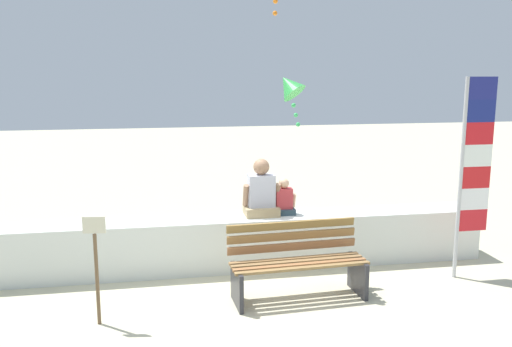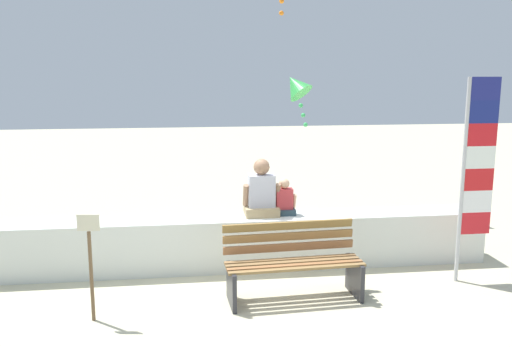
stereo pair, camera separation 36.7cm
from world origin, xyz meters
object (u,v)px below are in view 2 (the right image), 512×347
Objects in this scene: park_bench at (293,264)px; flag_banner at (474,166)px; person_adult at (262,193)px; sign_post at (90,258)px; person_child at (284,200)px; kite_green at (296,86)px.

flag_banner reaches higher than park_bench.
sign_post is (-2.07, -1.50, -0.31)m from person_adult.
kite_green reaches higher than person_child.
person_child is 0.49× the size of kite_green.
person_adult reaches higher than sign_post.
park_bench is 1.38× the size of sign_post.
person_child is at bearing 0.06° from person_adult.
flag_banner is (2.58, -0.92, 0.49)m from person_adult.
sign_post is (-2.98, -3.69, -1.71)m from kite_green.
person_adult is at bearing 160.35° from flag_banner.
person_child is at bearing 85.15° from park_bench.
flag_banner is (2.26, -0.92, 0.60)m from person_child.
kite_green is 5.05m from sign_post.
person_adult reaches higher than person_child.
sign_post reaches higher than park_bench.
flag_banner reaches higher than sign_post.
flag_banner is 2.52× the size of kite_green.
sign_post is (-2.29, -0.34, 0.30)m from park_bench.
person_adult is 2.58m from sign_post.
sign_post is (-4.66, -0.58, -0.80)m from flag_banner.
park_bench is 0.63× the size of flag_banner.
person_adult is 0.34m from person_child.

